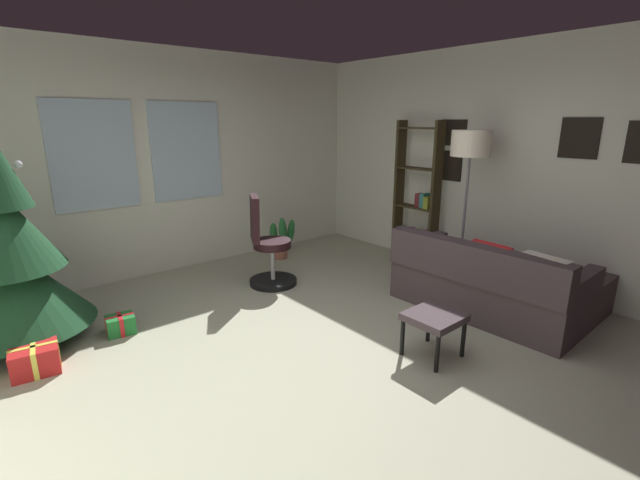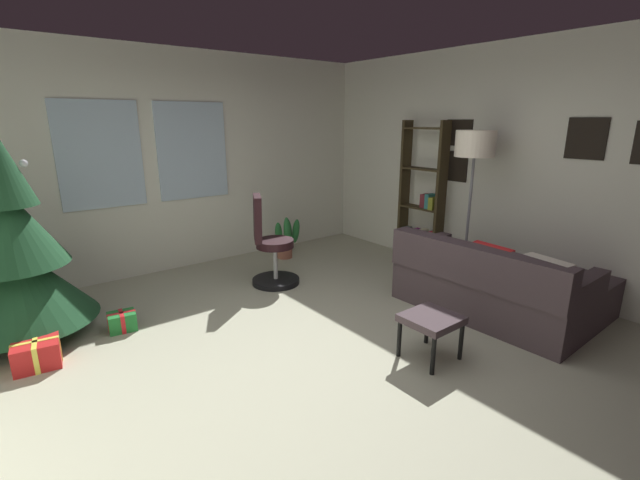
{
  "view_description": "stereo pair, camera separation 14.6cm",
  "coord_description": "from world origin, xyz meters",
  "px_view_note": "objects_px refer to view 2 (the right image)",
  "views": [
    {
      "loc": [
        -2.16,
        -2.52,
        1.89
      ],
      "look_at": [
        0.45,
        0.57,
        0.76
      ],
      "focal_mm": 24.34,
      "sensor_mm": 36.0,
      "label": 1
    },
    {
      "loc": [
        -2.05,
        -2.62,
        1.89
      ],
      "look_at": [
        0.45,
        0.57,
        0.76
      ],
      "focal_mm": 24.34,
      "sensor_mm": 36.0,
      "label": 2
    }
  ],
  "objects_px": {
    "footstool": "(431,322)",
    "office_chair": "(270,250)",
    "holiday_tree": "(13,254)",
    "bookshelf": "(422,204)",
    "potted_plant": "(287,239)",
    "couch": "(503,288)",
    "floor_lamp": "(475,152)",
    "gift_box_green": "(122,321)",
    "gift_box_red": "(37,354)"
  },
  "relations": [
    {
      "from": "footstool",
      "to": "office_chair",
      "type": "bearing_deg",
      "value": 93.52
    },
    {
      "from": "holiday_tree",
      "to": "bookshelf",
      "type": "relative_size",
      "value": 1.24
    },
    {
      "from": "holiday_tree",
      "to": "office_chair",
      "type": "distance_m",
      "value": 2.46
    },
    {
      "from": "holiday_tree",
      "to": "office_chair",
      "type": "height_order",
      "value": "holiday_tree"
    },
    {
      "from": "holiday_tree",
      "to": "potted_plant",
      "type": "xyz_separation_m",
      "value": [
        3.16,
        0.54,
        -0.52
      ]
    },
    {
      "from": "couch",
      "to": "floor_lamp",
      "type": "relative_size",
      "value": 1.01
    },
    {
      "from": "couch",
      "to": "bookshelf",
      "type": "xyz_separation_m",
      "value": [
        0.64,
        1.58,
        0.53
      ]
    },
    {
      "from": "gift_box_green",
      "to": "potted_plant",
      "type": "relative_size",
      "value": 0.44
    },
    {
      "from": "holiday_tree",
      "to": "potted_plant",
      "type": "relative_size",
      "value": 3.93
    },
    {
      "from": "footstool",
      "to": "gift_box_green",
      "type": "height_order",
      "value": "footstool"
    },
    {
      "from": "holiday_tree",
      "to": "bookshelf",
      "type": "bearing_deg",
      "value": -10.16
    },
    {
      "from": "holiday_tree",
      "to": "bookshelf",
      "type": "xyz_separation_m",
      "value": [
        4.43,
        -0.79,
        0.03
      ]
    },
    {
      "from": "gift_box_green",
      "to": "floor_lamp",
      "type": "xyz_separation_m",
      "value": [
        3.44,
        -1.3,
        1.46
      ]
    },
    {
      "from": "gift_box_green",
      "to": "office_chair",
      "type": "bearing_deg",
      "value": 5.33
    },
    {
      "from": "footstool",
      "to": "bookshelf",
      "type": "height_order",
      "value": "bookshelf"
    },
    {
      "from": "gift_box_green",
      "to": "bookshelf",
      "type": "distance_m",
      "value": 3.82
    },
    {
      "from": "footstool",
      "to": "gift_box_green",
      "type": "relative_size",
      "value": 1.59
    },
    {
      "from": "gift_box_red",
      "to": "floor_lamp",
      "type": "bearing_deg",
      "value": -14.43
    },
    {
      "from": "couch",
      "to": "bookshelf",
      "type": "bearing_deg",
      "value": 67.89
    },
    {
      "from": "couch",
      "to": "footstool",
      "type": "xyz_separation_m",
      "value": [
        -1.23,
        -0.08,
        0.04
      ]
    },
    {
      "from": "gift_box_red",
      "to": "floor_lamp",
      "type": "xyz_separation_m",
      "value": [
        4.14,
        -1.06,
        1.44
      ]
    },
    {
      "from": "footstool",
      "to": "potted_plant",
      "type": "distance_m",
      "value": 3.05
    },
    {
      "from": "holiday_tree",
      "to": "gift_box_red",
      "type": "relative_size",
      "value": 6.52
    },
    {
      "from": "gift_box_red",
      "to": "floor_lamp",
      "type": "height_order",
      "value": "floor_lamp"
    },
    {
      "from": "office_chair",
      "to": "floor_lamp",
      "type": "xyz_separation_m",
      "value": [
        1.73,
        -1.46,
        1.13
      ]
    },
    {
      "from": "gift_box_green",
      "to": "floor_lamp",
      "type": "height_order",
      "value": "floor_lamp"
    },
    {
      "from": "holiday_tree",
      "to": "gift_box_green",
      "type": "bearing_deg",
      "value": -28.67
    },
    {
      "from": "footstool",
      "to": "gift_box_green",
      "type": "distance_m",
      "value": 2.79
    },
    {
      "from": "couch",
      "to": "gift_box_green",
      "type": "distance_m",
      "value": 3.67
    },
    {
      "from": "couch",
      "to": "gift_box_red",
      "type": "bearing_deg",
      "value": 155.12
    },
    {
      "from": "floor_lamp",
      "to": "potted_plant",
      "type": "bearing_deg",
      "value": 113.97
    },
    {
      "from": "holiday_tree",
      "to": "gift_box_red",
      "type": "xyz_separation_m",
      "value": [
        0.01,
        -0.62,
        -0.68
      ]
    },
    {
      "from": "gift_box_green",
      "to": "bookshelf",
      "type": "xyz_separation_m",
      "value": [
        3.72,
        -0.41,
        0.73
      ]
    },
    {
      "from": "office_chair",
      "to": "bookshelf",
      "type": "bearing_deg",
      "value": -15.8
    },
    {
      "from": "holiday_tree",
      "to": "office_chair",
      "type": "bearing_deg",
      "value": -5.3
    },
    {
      "from": "couch",
      "to": "floor_lamp",
      "type": "xyz_separation_m",
      "value": [
        0.36,
        0.69,
        1.27
      ]
    },
    {
      "from": "couch",
      "to": "footstool",
      "type": "bearing_deg",
      "value": -176.15
    },
    {
      "from": "bookshelf",
      "to": "footstool",
      "type": "bearing_deg",
      "value": -138.45
    },
    {
      "from": "potted_plant",
      "to": "office_chair",
      "type": "bearing_deg",
      "value": -134.11
    },
    {
      "from": "floor_lamp",
      "to": "office_chair",
      "type": "bearing_deg",
      "value": 139.85
    },
    {
      "from": "gift_box_green",
      "to": "floor_lamp",
      "type": "relative_size",
      "value": 0.15
    },
    {
      "from": "gift_box_red",
      "to": "gift_box_green",
      "type": "relative_size",
      "value": 1.37
    },
    {
      "from": "footstool",
      "to": "holiday_tree",
      "type": "relative_size",
      "value": 0.18
    },
    {
      "from": "footstool",
      "to": "floor_lamp",
      "type": "distance_m",
      "value": 2.15
    },
    {
      "from": "office_chair",
      "to": "potted_plant",
      "type": "relative_size",
      "value": 1.79
    },
    {
      "from": "holiday_tree",
      "to": "gift_box_red",
      "type": "bearing_deg",
      "value": -89.16
    },
    {
      "from": "couch",
      "to": "potted_plant",
      "type": "height_order",
      "value": "couch"
    },
    {
      "from": "bookshelf",
      "to": "floor_lamp",
      "type": "bearing_deg",
      "value": -107.56
    },
    {
      "from": "holiday_tree",
      "to": "potted_plant",
      "type": "height_order",
      "value": "holiday_tree"
    },
    {
      "from": "couch",
      "to": "office_chair",
      "type": "distance_m",
      "value": 2.55
    }
  ]
}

